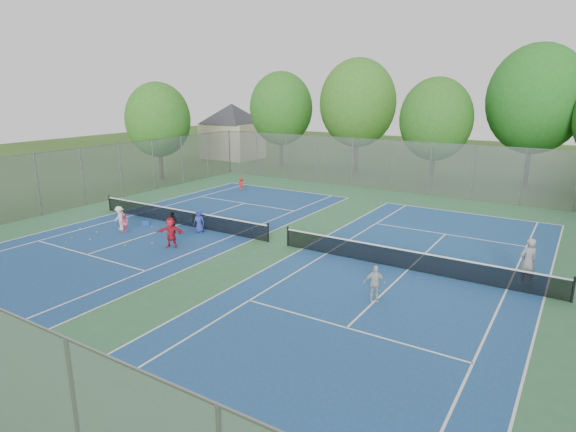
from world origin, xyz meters
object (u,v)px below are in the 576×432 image
(instructor, at_px, (528,262))
(ball_hopper, at_px, (196,218))
(net_left, at_px, (180,217))
(ball_crate, at_px, (145,224))
(net_right, at_px, (409,261))

(instructor, bearing_deg, ball_hopper, -38.82)
(net_left, bearing_deg, instructor, 2.90)
(ball_crate, xyz_separation_m, ball_hopper, (2.01, 2.16, 0.15))
(net_right, distance_m, ball_hopper, 13.59)
(net_left, xyz_separation_m, instructor, (18.66, 0.94, 0.56))
(ball_hopper, xyz_separation_m, instructor, (18.23, 0.06, 0.74))
(ball_hopper, relative_size, instructor, 0.28)
(ball_hopper, height_order, instructor, instructor)
(ball_crate, height_order, instructor, instructor)
(net_right, height_order, ball_hopper, net_right)
(ball_crate, bearing_deg, instructor, 6.28)
(instructor, bearing_deg, net_left, -36.11)
(ball_crate, relative_size, instructor, 0.15)
(net_left, bearing_deg, ball_hopper, 63.71)
(net_right, xyz_separation_m, instructor, (4.66, 0.94, 0.56))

